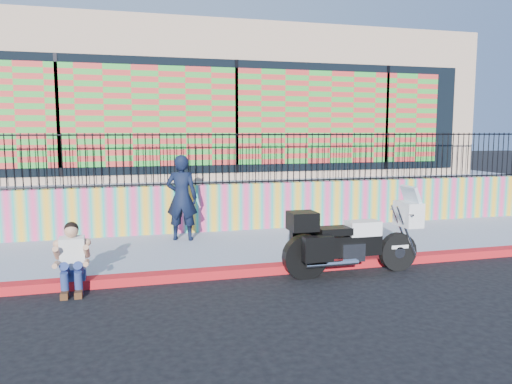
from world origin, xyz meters
name	(u,v)px	position (x,y,z in m)	size (l,w,h in m)	color
ground	(289,272)	(0.00, 0.00, 0.00)	(90.00, 90.00, 0.00)	black
red_curb	(289,268)	(0.00, 0.00, 0.07)	(16.00, 0.30, 0.15)	red
sidewalk	(264,247)	(0.00, 1.65, 0.07)	(16.00, 3.00, 0.15)	gray
mural_wall	(245,206)	(0.00, 3.25, 0.70)	(16.00, 0.20, 1.10)	#F84180
metal_fence	(245,158)	(0.00, 3.25, 1.85)	(15.80, 0.04, 1.20)	black
elevated_platform	(209,187)	(0.00, 8.35, 0.62)	(16.00, 10.00, 1.25)	gray
storefront_building	(209,108)	(0.00, 8.13, 3.25)	(14.00, 8.06, 4.00)	tan
police_motorcycle	(350,238)	(0.98, -0.43, 0.64)	(2.46, 0.81, 1.53)	black
police_officer	(182,198)	(-1.60, 2.46, 1.07)	(0.67, 0.44, 1.85)	black
seated_man	(72,264)	(-3.62, -0.19, 0.45)	(0.54, 0.71, 1.06)	navy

